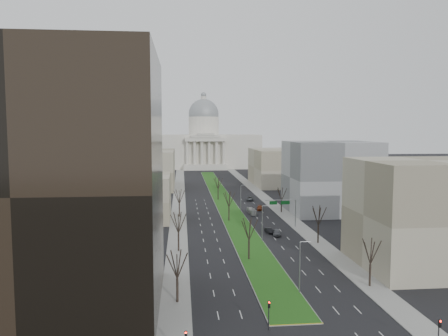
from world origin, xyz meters
TOP-DOWN VIEW (x-y plane):
  - ground at (0.00, 120.00)m, footprint 600.00×600.00m
  - median at (0.00, 118.99)m, footprint 8.00×222.03m
  - sidewalk_left at (-17.50, 95.00)m, footprint 5.00×330.00m
  - sidewalk_right at (17.50, 95.00)m, footprint 5.00×330.00m
  - capitol at (0.00, 269.59)m, footprint 80.00×46.00m
  - building_glass_tower at (-37.00, 18.00)m, footprint 34.00×30.00m
  - building_beige_left at (-33.00, 85.00)m, footprint 26.00×22.00m
  - building_tan_right at (33.00, 32.00)m, footprint 26.00×24.00m
  - building_grey_right at (34.00, 92.00)m, footprint 28.00×26.00m
  - building_far_left at (-35.00, 160.00)m, footprint 30.00×40.00m
  - building_far_right at (35.00, 165.00)m, footprint 30.00×40.00m
  - tree_left_near at (-17.20, 18.00)m, footprint 5.10×5.10m
  - tree_left_mid at (-17.20, 48.00)m, footprint 5.40×5.40m
  - tree_left_far at (-17.20, 88.00)m, footprint 5.28×5.28m
  - tree_right_near at (17.20, 22.00)m, footprint 5.16×5.16m
  - tree_right_mid at (17.20, 52.00)m, footprint 5.52×5.52m
  - tree_right_far at (17.20, 92.00)m, footprint 5.04×5.04m
  - tree_median_a at (-2.00, 40.00)m, footprint 5.40×5.40m
  - tree_median_b at (-2.00, 80.00)m, footprint 5.40×5.40m
  - tree_median_c at (-2.00, 120.00)m, footprint 5.40×5.40m
  - streetlamp_median_a at (3.76, 20.00)m, footprint 1.90×0.20m
  - streetlamp_median_b at (3.76, 55.00)m, footprint 1.90×0.20m
  - streetlamp_median_c at (3.76, 95.00)m, footprint 1.90×0.20m
  - traffic_signal_right at (16.00, -1.07)m, footprint 0.32×0.41m
  - traffic_signal_median at (-4.30, 6.93)m, footprint 0.32×0.41m
  - mast_arm_signs at (13.49, 70.03)m, footprint 9.12×0.24m
  - car_grey_near at (8.64, 60.65)m, footprint 2.63×5.13m
  - car_black at (7.22, 63.59)m, footprint 2.03×4.28m
  - car_red at (10.74, 97.22)m, footprint 2.84×5.27m
  - car_grey_far at (10.45, 117.80)m, footprint 3.39×5.76m
  - box_van at (6.78, 90.04)m, footprint 2.20×7.55m

SIDE VIEW (x-z plane):
  - ground at x=0.00m, z-range 0.00..0.00m
  - sidewalk_left at x=-17.50m, z-range 0.00..0.15m
  - sidewalk_right at x=17.50m, z-range 0.00..0.15m
  - median at x=0.00m, z-range 0.00..0.20m
  - car_black at x=7.22m, z-range 0.00..1.36m
  - car_red at x=10.74m, z-range 0.00..1.45m
  - car_grey_far at x=10.45m, z-range 0.00..1.50m
  - car_grey_near at x=8.64m, z-range 0.00..1.67m
  - box_van at x=6.78m, z-range 0.00..2.08m
  - traffic_signal_right at x=16.00m, z-range 0.64..4.94m
  - traffic_signal_median at x=-4.30m, z-range 0.64..4.94m
  - streetlamp_median_a at x=3.76m, z-range 0.23..9.39m
  - streetlamp_median_b at x=3.76m, z-range 0.23..9.39m
  - streetlamp_median_c at x=3.76m, z-range 0.23..9.39m
  - mast_arm_signs at x=13.49m, z-range 2.06..10.15m
  - tree_right_far at x=17.20m, z-range 1.99..11.07m
  - tree_left_near at x=-17.20m, z-range 2.02..11.20m
  - tree_right_near at x=17.20m, z-range 2.04..11.33m
  - tree_left_far at x=-17.20m, z-range 2.09..11.59m
  - tree_left_mid at x=-17.20m, z-range 2.14..11.86m
  - tree_median_a at x=-2.00m, z-range 2.14..11.86m
  - tree_median_b at x=-2.00m, z-range 2.14..11.86m
  - tree_median_c at x=-2.00m, z-range 2.14..11.86m
  - building_beige_left at x=-33.00m, z-range 0.00..14.00m
  - tree_right_mid at x=17.20m, z-range 2.19..12.12m
  - building_far_left at x=-35.00m, z-range 0.00..18.00m
  - building_far_right at x=35.00m, z-range 0.00..18.00m
  - building_tan_right at x=33.00m, z-range 0.00..22.00m
  - building_grey_right at x=34.00m, z-range 0.00..24.00m
  - capitol at x=0.00m, z-range -11.19..43.81m
  - building_glass_tower at x=-37.00m, z-range 0.00..40.00m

